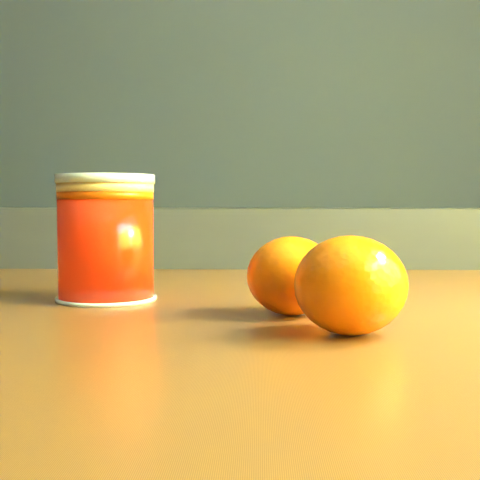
# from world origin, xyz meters

# --- Properties ---
(kitchen_counter) EXTENTS (3.15, 0.60, 0.90)m
(kitchen_counter) POSITION_xyz_m (0.00, 1.45, 0.45)
(kitchen_counter) COLOR #48474C
(kitchen_counter) RESTS_ON ground
(table) EXTENTS (1.21, 0.95, 0.82)m
(table) POSITION_xyz_m (0.93, 0.19, 0.72)
(table) COLOR brown
(table) RESTS_ON ground
(juice_glass) EXTENTS (0.09, 0.09, 0.11)m
(juice_glass) POSITION_xyz_m (0.71, 0.24, 0.88)
(juice_glass) COLOR red
(juice_glass) RESTS_ON table
(orange_front) EXTENTS (0.10, 0.10, 0.07)m
(orange_front) POSITION_xyz_m (0.94, 0.12, 0.85)
(orange_front) COLOR #FF6005
(orange_front) RESTS_ON table
(orange_back) EXTENTS (0.09, 0.09, 0.06)m
(orange_back) POSITION_xyz_m (0.89, 0.19, 0.85)
(orange_back) COLOR #FF6005
(orange_back) RESTS_ON table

